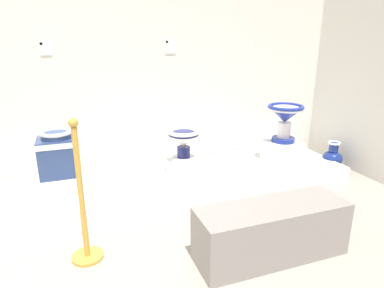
{
  "coord_description": "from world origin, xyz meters",
  "views": [
    {
      "loc": [
        1.02,
        -1.2,
        1.51
      ],
      "look_at": [
        2.18,
        1.98,
        0.45
      ],
      "focal_mm": 31.44,
      "sensor_mm": 36.0,
      "label": 1
    }
  ],
  "objects_px": {
    "antique_toilet_broad_patterned": "(184,140)",
    "info_placard_first": "(45,48)",
    "antique_toilet_pale_glazed": "(285,116)",
    "info_placard_second": "(170,46)",
    "antique_toilet_slender_white": "(58,152)",
    "museum_bench": "(271,231)",
    "plinth_block_slender_white": "(62,183)",
    "plinth_block_broad_patterned": "(184,167)",
    "stanchion_post_near_left": "(83,215)",
    "plinth_block_pale_glazed": "(282,152)",
    "decorative_vase_spare": "(332,157)"
  },
  "relations": [
    {
      "from": "antique_toilet_broad_patterned",
      "to": "info_placard_first",
      "type": "bearing_deg",
      "value": 156.94
    },
    {
      "from": "antique_toilet_pale_glazed",
      "to": "info_placard_second",
      "type": "bearing_deg",
      "value": 153.35
    },
    {
      "from": "antique_toilet_slender_white",
      "to": "museum_bench",
      "type": "xyz_separation_m",
      "value": [
        1.4,
        -1.35,
        -0.33
      ]
    },
    {
      "from": "info_placard_first",
      "to": "plinth_block_slender_white",
      "type": "bearing_deg",
      "value": -87.42
    },
    {
      "from": "plinth_block_broad_patterned",
      "to": "stanchion_post_near_left",
      "type": "distance_m",
      "value": 1.44
    },
    {
      "from": "info_placard_first",
      "to": "info_placard_second",
      "type": "distance_m",
      "value": 1.27
    },
    {
      "from": "museum_bench",
      "to": "info_placard_first",
      "type": "bearing_deg",
      "value": 126.8
    },
    {
      "from": "plinth_block_broad_patterned",
      "to": "info_placard_second",
      "type": "xyz_separation_m",
      "value": [
        0.03,
        0.53,
        1.23
      ]
    },
    {
      "from": "plinth_block_pale_glazed",
      "to": "info_placard_second",
      "type": "xyz_separation_m",
      "value": [
        -1.16,
        0.58,
        1.18
      ]
    },
    {
      "from": "decorative_vase_spare",
      "to": "museum_bench",
      "type": "relative_size",
      "value": 0.31
    },
    {
      "from": "stanchion_post_near_left",
      "to": "museum_bench",
      "type": "bearing_deg",
      "value": -18.73
    },
    {
      "from": "plinth_block_slender_white",
      "to": "plinth_block_broad_patterned",
      "type": "xyz_separation_m",
      "value": [
        1.21,
        0.04,
        -0.02
      ]
    },
    {
      "from": "plinth_block_slender_white",
      "to": "decorative_vase_spare",
      "type": "bearing_deg",
      "value": -2.09
    },
    {
      "from": "antique_toilet_pale_glazed",
      "to": "decorative_vase_spare",
      "type": "height_order",
      "value": "antique_toilet_pale_glazed"
    },
    {
      "from": "antique_toilet_slender_white",
      "to": "stanchion_post_near_left",
      "type": "xyz_separation_m",
      "value": [
        0.15,
        -0.92,
        -0.18
      ]
    },
    {
      "from": "plinth_block_slender_white",
      "to": "plinth_block_pale_glazed",
      "type": "bearing_deg",
      "value": -0.36
    },
    {
      "from": "antique_toilet_pale_glazed",
      "to": "museum_bench",
      "type": "xyz_separation_m",
      "value": [
        -1.0,
        -1.33,
        -0.49
      ]
    },
    {
      "from": "info_placard_first",
      "to": "decorative_vase_spare",
      "type": "xyz_separation_m",
      "value": [
        3.09,
        -0.68,
        -1.29
      ]
    },
    {
      "from": "antique_toilet_pale_glazed",
      "to": "info_placard_second",
      "type": "distance_m",
      "value": 1.5
    },
    {
      "from": "info_placard_second",
      "to": "stanchion_post_near_left",
      "type": "height_order",
      "value": "info_placard_second"
    },
    {
      "from": "antique_toilet_broad_patterned",
      "to": "plinth_block_pale_glazed",
      "type": "distance_m",
      "value": 1.21
    },
    {
      "from": "plinth_block_slender_white",
      "to": "antique_toilet_pale_glazed",
      "type": "bearing_deg",
      "value": -0.36
    },
    {
      "from": "info_placard_second",
      "to": "decorative_vase_spare",
      "type": "height_order",
      "value": "info_placard_second"
    },
    {
      "from": "antique_toilet_slender_white",
      "to": "plinth_block_broad_patterned",
      "type": "relative_size",
      "value": 1.35
    },
    {
      "from": "info_placard_second",
      "to": "stanchion_post_near_left",
      "type": "distance_m",
      "value": 2.14
    },
    {
      "from": "antique_toilet_pale_glazed",
      "to": "museum_bench",
      "type": "distance_m",
      "value": 1.73
    },
    {
      "from": "plinth_block_broad_patterned",
      "to": "museum_bench",
      "type": "xyz_separation_m",
      "value": [
        0.19,
        -1.38,
        -0.01
      ]
    },
    {
      "from": "antique_toilet_slender_white",
      "to": "museum_bench",
      "type": "bearing_deg",
      "value": -43.8
    },
    {
      "from": "antique_toilet_pale_glazed",
      "to": "info_placard_first",
      "type": "distance_m",
      "value": 2.6
    },
    {
      "from": "plinth_block_broad_patterned",
      "to": "info_placard_first",
      "type": "height_order",
      "value": "info_placard_first"
    },
    {
      "from": "stanchion_post_near_left",
      "to": "decorative_vase_spare",
      "type": "bearing_deg",
      "value": 15.6
    },
    {
      "from": "info_placard_first",
      "to": "info_placard_second",
      "type": "xyz_separation_m",
      "value": [
        1.27,
        0.0,
        0.01
      ]
    },
    {
      "from": "antique_toilet_slender_white",
      "to": "info_placard_first",
      "type": "xyz_separation_m",
      "value": [
        -0.03,
        0.56,
        0.9
      ]
    },
    {
      "from": "plinth_block_pale_glazed",
      "to": "antique_toilet_broad_patterned",
      "type": "bearing_deg",
      "value": 177.46
    },
    {
      "from": "plinth_block_slender_white",
      "to": "antique_toilet_pale_glazed",
      "type": "distance_m",
      "value": 2.45
    },
    {
      "from": "decorative_vase_spare",
      "to": "antique_toilet_slender_white",
      "type": "bearing_deg",
      "value": 177.91
    },
    {
      "from": "stanchion_post_near_left",
      "to": "plinth_block_slender_white",
      "type": "bearing_deg",
      "value": 99.53
    },
    {
      "from": "antique_toilet_slender_white",
      "to": "antique_toilet_broad_patterned",
      "type": "height_order",
      "value": "antique_toilet_slender_white"
    },
    {
      "from": "plinth_block_pale_glazed",
      "to": "info_placard_first",
      "type": "xyz_separation_m",
      "value": [
        -2.43,
        0.58,
        1.17
      ]
    },
    {
      "from": "info_placard_first",
      "to": "decorative_vase_spare",
      "type": "bearing_deg",
      "value": -12.36
    },
    {
      "from": "antique_toilet_pale_glazed",
      "to": "info_placard_second",
      "type": "xyz_separation_m",
      "value": [
        -1.16,
        0.58,
        0.75
      ]
    },
    {
      "from": "plinth_block_pale_glazed",
      "to": "decorative_vase_spare",
      "type": "bearing_deg",
      "value": -8.32
    },
    {
      "from": "plinth_block_pale_glazed",
      "to": "decorative_vase_spare",
      "type": "distance_m",
      "value": 0.68
    },
    {
      "from": "antique_toilet_slender_white",
      "to": "info_placard_second",
      "type": "relative_size",
      "value": 2.74
    },
    {
      "from": "plinth_block_slender_white",
      "to": "antique_toilet_slender_white",
      "type": "xyz_separation_m",
      "value": [
        0.0,
        0.0,
        0.31
      ]
    },
    {
      "from": "antique_toilet_pale_glazed",
      "to": "info_placard_second",
      "type": "relative_size",
      "value": 2.76
    },
    {
      "from": "info_placard_first",
      "to": "museum_bench",
      "type": "relative_size",
      "value": 0.12
    },
    {
      "from": "decorative_vase_spare",
      "to": "antique_toilet_pale_glazed",
      "type": "bearing_deg",
      "value": 171.68
    },
    {
      "from": "plinth_block_broad_patterned",
      "to": "info_placard_first",
      "type": "bearing_deg",
      "value": 156.94
    },
    {
      "from": "plinth_block_slender_white",
      "to": "plinth_block_pale_glazed",
      "type": "height_order",
      "value": "plinth_block_pale_glazed"
    }
  ]
}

